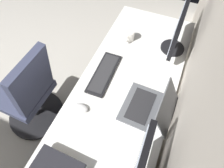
{
  "coord_description": "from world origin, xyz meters",
  "views": [
    {
      "loc": [
        0.54,
        2.12,
        2.02
      ],
      "look_at": [
        -0.14,
        1.84,
        0.95
      ],
      "focal_mm": 33.06,
      "sensor_mm": 36.0,
      "label": 1
    }
  ],
  "objects_px": {
    "monitor_primary": "(179,27)",
    "mouse_main": "(81,107)",
    "keyboard_main": "(104,73)",
    "coffee_mug": "(129,36)",
    "office_chair": "(30,96)",
    "drawer_pedestal": "(109,154)",
    "laptop_leftmost": "(151,107)"
  },
  "relations": [
    {
      "from": "laptop_leftmost",
      "to": "keyboard_main",
      "type": "xyz_separation_m",
      "value": [
        -0.17,
        -0.42,
        -0.04
      ]
    },
    {
      "from": "keyboard_main",
      "to": "coffee_mug",
      "type": "xyz_separation_m",
      "value": [
        -0.44,
        0.05,
        0.03
      ]
    },
    {
      "from": "drawer_pedestal",
      "to": "keyboard_main",
      "type": "relative_size",
      "value": 1.64
    },
    {
      "from": "laptop_leftmost",
      "to": "monitor_primary",
      "type": "bearing_deg",
      "value": 179.44
    },
    {
      "from": "laptop_leftmost",
      "to": "coffee_mug",
      "type": "distance_m",
      "value": 0.71
    },
    {
      "from": "monitor_primary",
      "to": "mouse_main",
      "type": "distance_m",
      "value": 0.96
    },
    {
      "from": "drawer_pedestal",
      "to": "office_chair",
      "type": "relative_size",
      "value": 0.72
    },
    {
      "from": "mouse_main",
      "to": "keyboard_main",
      "type": "bearing_deg",
      "value": 175.73
    },
    {
      "from": "mouse_main",
      "to": "office_chair",
      "type": "bearing_deg",
      "value": -95.13
    },
    {
      "from": "monitor_primary",
      "to": "keyboard_main",
      "type": "xyz_separation_m",
      "value": [
        0.48,
        -0.43,
        -0.22
      ]
    },
    {
      "from": "monitor_primary",
      "to": "coffee_mug",
      "type": "relative_size",
      "value": 4.1
    },
    {
      "from": "laptop_leftmost",
      "to": "coffee_mug",
      "type": "height_order",
      "value": "laptop_leftmost"
    },
    {
      "from": "monitor_primary",
      "to": "coffee_mug",
      "type": "height_order",
      "value": "monitor_primary"
    },
    {
      "from": "coffee_mug",
      "to": "office_chair",
      "type": "xyz_separation_m",
      "value": [
        0.73,
        -0.65,
        -0.32
      ]
    },
    {
      "from": "drawer_pedestal",
      "to": "mouse_main",
      "type": "bearing_deg",
      "value": -115.05
    },
    {
      "from": "drawer_pedestal",
      "to": "keyboard_main",
      "type": "bearing_deg",
      "value": -153.43
    },
    {
      "from": "drawer_pedestal",
      "to": "office_chair",
      "type": "height_order",
      "value": "office_chair"
    },
    {
      "from": "monitor_primary",
      "to": "coffee_mug",
      "type": "distance_m",
      "value": 0.42
    },
    {
      "from": "monitor_primary",
      "to": "laptop_leftmost",
      "type": "relative_size",
      "value": 1.45
    },
    {
      "from": "drawer_pedestal",
      "to": "coffee_mug",
      "type": "xyz_separation_m",
      "value": [
        -0.9,
        -0.18,
        0.43
      ]
    },
    {
      "from": "monitor_primary",
      "to": "drawer_pedestal",
      "type": "bearing_deg",
      "value": -12.09
    },
    {
      "from": "mouse_main",
      "to": "drawer_pedestal",
      "type": "bearing_deg",
      "value": 64.95
    },
    {
      "from": "laptop_leftmost",
      "to": "mouse_main",
      "type": "xyz_separation_m",
      "value": [
        0.17,
        -0.45,
        -0.03
      ]
    },
    {
      "from": "laptop_leftmost",
      "to": "coffee_mug",
      "type": "relative_size",
      "value": 2.82
    },
    {
      "from": "drawer_pedestal",
      "to": "office_chair",
      "type": "bearing_deg",
      "value": -101.59
    },
    {
      "from": "monitor_primary",
      "to": "coffee_mug",
      "type": "xyz_separation_m",
      "value": [
        0.04,
        -0.38,
        -0.19
      ]
    },
    {
      "from": "mouse_main",
      "to": "coffee_mug",
      "type": "bearing_deg",
      "value": 174.56
    },
    {
      "from": "keyboard_main",
      "to": "coffee_mug",
      "type": "relative_size",
      "value": 3.35
    },
    {
      "from": "mouse_main",
      "to": "office_chair",
      "type": "distance_m",
      "value": 0.65
    },
    {
      "from": "laptop_leftmost",
      "to": "office_chair",
      "type": "relative_size",
      "value": 0.37
    },
    {
      "from": "monitor_primary",
      "to": "keyboard_main",
      "type": "relative_size",
      "value": 1.22
    },
    {
      "from": "monitor_primary",
      "to": "laptop_leftmost",
      "type": "distance_m",
      "value": 0.67
    }
  ]
}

